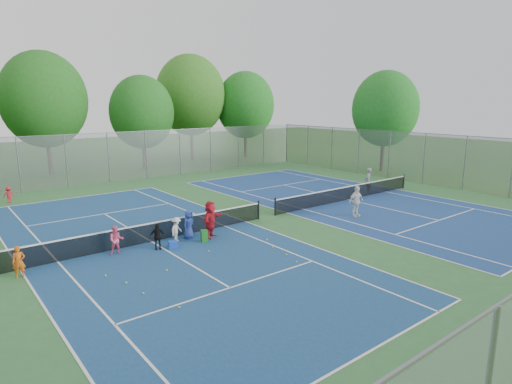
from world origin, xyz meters
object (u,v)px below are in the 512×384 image
net_left (151,233)px  ball_hopper (204,236)px  instructor (368,181)px  ball_crate (173,245)px  net_right (348,193)px

net_left → ball_hopper: size_ratio=22.09×
net_left → instructor: 16.70m
ball_hopper → instructor: (14.75, 2.03, 0.62)m
net_left → ball_crate: 1.47m
net_right → ball_crate: size_ratio=33.52×
net_right → instructor: bearing=10.4°
net_left → ball_hopper: bearing=-38.4°
net_left → instructor: instructor is taller
ball_crate → instructor: 16.43m
net_right → ball_hopper: bearing=-172.8°
ball_crate → instructor: instructor is taller
ball_hopper → instructor: size_ratio=0.32×
instructor → net_left: bearing=-26.9°
net_right → instructor: 2.77m
net_left → ball_crate: size_ratio=33.52×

